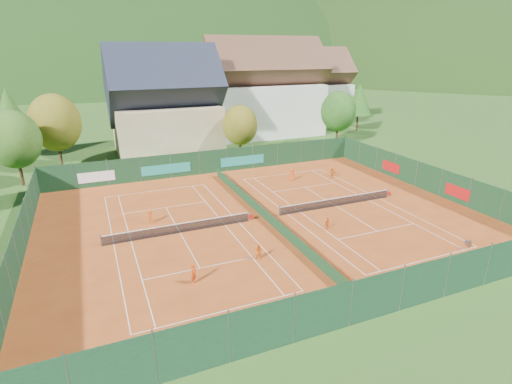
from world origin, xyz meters
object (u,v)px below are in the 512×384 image
Objects in this scene: player_right_near at (327,224)px; player_right_far_b at (332,173)px; player_right_far_a at (292,175)px; player_left_near at (194,274)px; player_left_mid at (259,252)px; hotel_block_a at (264,94)px; player_left_far at (150,217)px; ball_hopper at (468,243)px; hotel_block_b at (309,91)px; chalet at (165,108)px.

player_right_near is 15.20m from player_right_far_b.
player_right_near is 0.80× the size of player_right_far_a.
player_left_near reaches higher than player_left_mid.
player_left_far is at bearing -128.40° from hotel_block_a.
hotel_block_a is at bearing 85.72° from ball_hopper.
hotel_block_b reaches higher than player_left_near.
player_right_far_a reaches higher than player_left_mid.
hotel_block_b reaches higher than ball_hopper.
ball_hopper is (-17.58, -55.84, -6.06)m from hotel_block_b.
player_left_mid is at bearing 36.08° from player_right_far_a.
player_right_far_b is at bearing -96.63° from hotel_block_a.
hotel_block_a is at bearing 96.07° from player_left_mid.
hotel_block_a is 14.28× the size of player_left_near.
chalet is 12.88× the size of player_left_mid.
player_right_far_b is at bearing 89.04° from ball_hopper.
player_left_near is 5.52m from player_left_mid.
player_left_near is 24.14m from player_right_far_a.
hotel_block_b is 13.39× the size of player_left_far.
player_right_far_b reaches higher than player_right_near.
hotel_block_b is (33.00, 14.00, -0.01)m from chalet.
player_left_near is at bearing 113.68° from player_left_far.
player_left_mid is 1.06× the size of player_right_near.
player_left_near is at bearing -98.79° from chalet.
player_right_near is at bearing -106.41° from hotel_block_a.
ball_hopper is at bearing 13.34° from player_left_mid.
ball_hopper is (15.42, -41.84, -6.07)m from chalet.
ball_hopper is at bearing -107.47° from hotel_block_b.
player_left_near reaches higher than player_left_far.
hotel_block_b is 61.24m from player_left_mid.
hotel_block_b is at bearing 72.53° from ball_hopper.
hotel_block_b reaches higher than player_right_near.
hotel_block_b is 21.60× the size of ball_hopper.
hotel_block_b is 11.73× the size of player_right_far_a.
player_left_far is at bearing 146.24° from ball_hopper.
player_left_far is 23.31m from player_right_far_b.
player_left_near is at bearing 40.79° from player_right_far_b.
player_right_far_a is at bearing -62.49° from chalet.
player_right_far_b reaches higher than player_left_far.
player_left_mid is at bearing 46.54° from player_right_far_b.
hotel_block_b is at bearing 22.99° from chalet.
player_left_mid is (-19.53, -42.90, -6.75)m from hotel_block_a.
hotel_block_a is at bearing -92.78° from player_right_far_b.
ball_hopper is at bearing 83.48° from player_right_far_a.
hotel_block_a is 18.26× the size of player_right_near.
hotel_block_b is 13.73× the size of player_left_mid.
player_right_near is (13.01, 3.78, -0.16)m from player_left_near.
player_right_far_b is at bearing 31.93° from player_right_near.
player_right_far_a is 5.08m from player_right_far_b.
player_right_far_a is at bearing 4.22° from player_left_near.
hotel_block_a is at bearing -125.90° from player_right_far_a.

